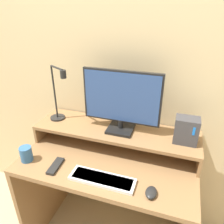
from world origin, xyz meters
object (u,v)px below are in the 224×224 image
(mouse, at_px, (151,193))
(remote_control, at_px, (56,166))
(router_dock, at_px, (186,130))
(monitor, at_px, (121,101))
(keyboard, at_px, (102,179))
(mug, at_px, (26,154))
(desk_lamp, at_px, (58,99))

(mouse, xyz_separation_m, remote_control, (-0.58, 0.03, -0.01))
(router_dock, bearing_deg, monitor, 177.78)
(keyboard, bearing_deg, mouse, -2.83)
(keyboard, height_order, mouse, mouse)
(remote_control, height_order, mug, mug)
(monitor, distance_m, mouse, 0.56)
(desk_lamp, relative_size, keyboard, 1.07)
(router_dock, relative_size, mouse, 1.83)
(keyboard, bearing_deg, monitor, 89.44)
(monitor, distance_m, desk_lamp, 0.45)
(router_dock, bearing_deg, remote_control, -156.09)
(keyboard, height_order, remote_control, keyboard)
(mug, bearing_deg, mouse, -2.21)
(desk_lamp, distance_m, router_dock, 0.85)
(mouse, relative_size, mug, 0.93)
(desk_lamp, bearing_deg, mouse, -25.97)
(monitor, bearing_deg, desk_lamp, -178.23)
(mug, bearing_deg, desk_lamp, 77.95)
(desk_lamp, distance_m, remote_control, 0.45)
(monitor, bearing_deg, mug, -147.09)
(mug, bearing_deg, router_dock, 19.00)
(keyboard, relative_size, mug, 3.86)
(keyboard, bearing_deg, remote_control, 177.06)
(monitor, relative_size, router_dock, 3.05)
(monitor, bearing_deg, mouse, -53.25)
(router_dock, bearing_deg, mug, -161.00)
(desk_lamp, xyz_separation_m, router_dock, (0.85, -0.00, -0.08))
(remote_control, distance_m, mug, 0.21)
(router_dock, distance_m, mouse, 0.42)
(desk_lamp, height_order, remote_control, desk_lamp)
(desk_lamp, height_order, router_dock, desk_lamp)
(keyboard, height_order, mug, mug)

